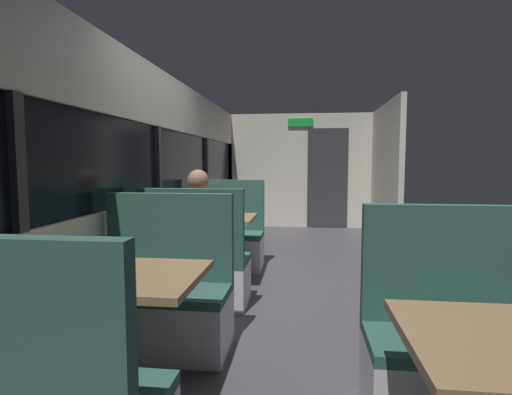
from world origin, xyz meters
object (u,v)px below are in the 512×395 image
object	(u,v)px
dining_table_near_window	(117,292)
bench_mid_window_facing_entry	(225,241)
bench_near_window_facing_entry	(163,303)
bench_front_aisle_facing_entry	(459,358)
dining_table_mid_window	(213,225)
seated_passenger	(198,247)
bench_mid_window_facing_end	(196,270)

from	to	relation	value
dining_table_near_window	bench_mid_window_facing_entry	bearing A→B (deg)	90.00
bench_near_window_facing_entry	bench_front_aisle_facing_entry	xyz separation A→B (m)	(1.79, -0.60, 0.00)
bench_near_window_facing_entry	bench_mid_window_facing_entry	size ratio (longest dim) A/B	1.00
dining_table_near_window	bench_mid_window_facing_entry	world-z (taller)	bench_mid_window_facing_entry
bench_near_window_facing_entry	dining_table_mid_window	bearing A→B (deg)	90.00
bench_front_aisle_facing_entry	seated_passenger	world-z (taller)	seated_passenger
dining_table_near_window	bench_mid_window_facing_end	size ratio (longest dim) A/B	0.82
bench_mid_window_facing_entry	bench_front_aisle_facing_entry	size ratio (longest dim) A/B	1.00
dining_table_mid_window	bench_mid_window_facing_entry	world-z (taller)	bench_mid_window_facing_entry
bench_front_aisle_facing_entry	bench_mid_window_facing_end	bearing A→B (deg)	140.43
dining_table_near_window	dining_table_mid_window	bearing A→B (deg)	90.00
bench_mid_window_facing_entry	seated_passenger	xyz separation A→B (m)	(0.00, -1.33, 0.21)
bench_mid_window_facing_entry	bench_front_aisle_facing_entry	distance (m)	3.39
bench_mid_window_facing_end	seated_passenger	distance (m)	0.22
bench_mid_window_facing_end	dining_table_mid_window	bearing A→B (deg)	90.00
bench_mid_window_facing_entry	seated_passenger	size ratio (longest dim) A/B	0.87
dining_table_near_window	dining_table_mid_window	distance (m)	2.28
dining_table_near_window	bench_front_aisle_facing_entry	xyz separation A→B (m)	(1.79, 0.10, -0.31)
bench_front_aisle_facing_entry	dining_table_near_window	bearing A→B (deg)	-176.82
bench_near_window_facing_entry	bench_mid_window_facing_entry	distance (m)	2.28
bench_mid_window_facing_end	bench_mid_window_facing_entry	distance (m)	1.40
dining_table_near_window	seated_passenger	xyz separation A→B (m)	(0.00, 1.65, -0.10)
bench_mid_window_facing_entry	dining_table_near_window	bearing A→B (deg)	-90.00
bench_front_aisle_facing_entry	seated_passenger	distance (m)	2.38
dining_table_mid_window	bench_mid_window_facing_entry	bearing A→B (deg)	90.00
dining_table_near_window	bench_mid_window_facing_entry	distance (m)	2.99
bench_mid_window_facing_end	bench_front_aisle_facing_entry	bearing A→B (deg)	-39.57
dining_table_near_window	seated_passenger	world-z (taller)	seated_passenger
bench_mid_window_facing_end	bench_mid_window_facing_entry	size ratio (longest dim) A/B	1.00
bench_front_aisle_facing_entry	dining_table_mid_window	bearing A→B (deg)	129.41
dining_table_near_window	bench_near_window_facing_entry	world-z (taller)	bench_near_window_facing_entry
dining_table_mid_window	bench_front_aisle_facing_entry	size ratio (longest dim) A/B	0.82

